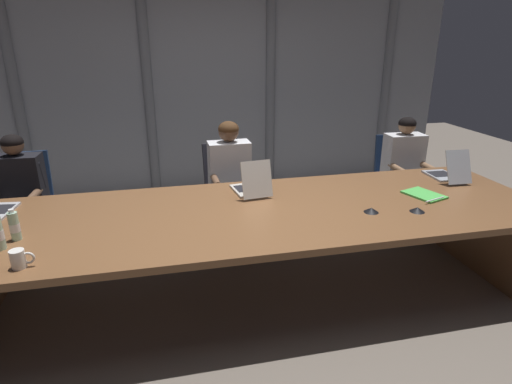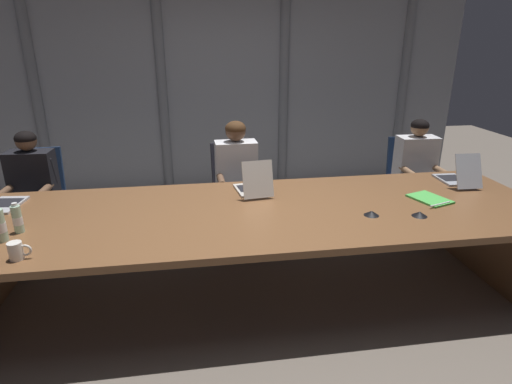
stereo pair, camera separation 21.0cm
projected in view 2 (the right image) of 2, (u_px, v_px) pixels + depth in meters
The scene contains 16 objects.
ground_plane at pixel (254, 294), 3.38m from camera, with size 12.18×12.18×0.00m, color #6B6056.
conference_table at pixel (254, 226), 3.18m from camera, with size 4.48×1.37×0.72m.
curtain_backdrop at pixel (225, 84), 5.20m from camera, with size 6.09×0.17×2.80m.
laptop_left_mid at pixel (253, 186), 3.46m from camera, with size 0.29×0.42×0.30m.
laptop_center at pixel (457, 177), 3.70m from camera, with size 0.24×0.45×0.29m.
office_chair_left_end at pixel (42, 212), 4.06m from camera, with size 0.60×0.60×0.94m.
office_chair_left_mid at pixel (236, 201), 4.34m from camera, with size 0.60×0.60×0.93m.
office_chair_center at pixel (408, 192), 4.61m from camera, with size 0.60×0.61×0.92m.
person_left_end at pixel (31, 188), 3.81m from camera, with size 0.42×0.56×1.16m.
person_left_mid at pixel (237, 175), 4.08m from camera, with size 0.42×0.55×1.19m.
person_center at pixel (418, 169), 4.36m from camera, with size 0.43×0.56×1.16m.
water_bottle_primary at pixel (17, 219), 2.75m from camera, with size 0.06×0.06×0.21m.
coffee_mug_near at pixel (17, 251), 2.42m from camera, with size 0.13×0.08×0.11m.
conference_mic_left_side at pixel (420, 214), 3.02m from camera, with size 0.11×0.11×0.04m, color black.
conference_mic_middle at pixel (372, 213), 3.04m from camera, with size 0.11×0.11×0.04m, color black.
spiral_notepad at pixel (430, 199), 3.33m from camera, with size 0.30×0.36×0.03m.
Camera 2 is at (-0.43, -2.86, 1.93)m, focal length 29.54 mm.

